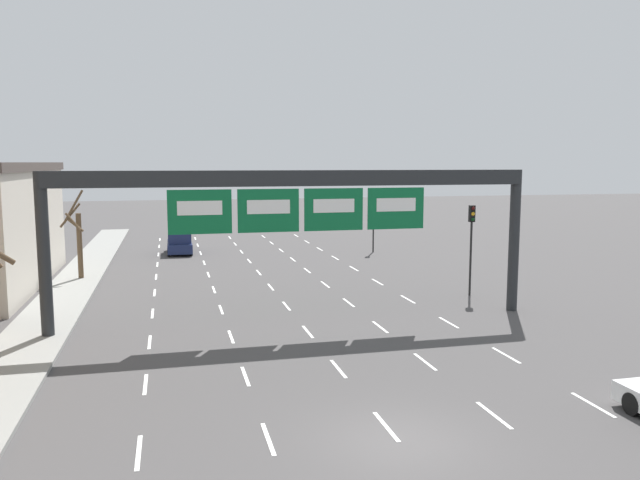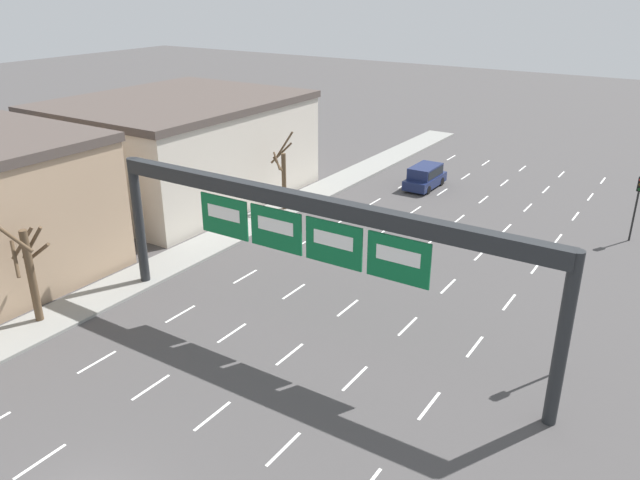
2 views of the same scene
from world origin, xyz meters
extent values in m
cube|color=white|center=(-6.60, 6.00, 0.01)|extent=(0.12, 2.00, 0.01)
cube|color=white|center=(-6.60, 11.00, 0.01)|extent=(0.12, 2.00, 0.01)
cube|color=white|center=(-6.60, 16.00, 0.01)|extent=(0.12, 2.00, 0.01)
cube|color=white|center=(-6.60, 21.00, 0.01)|extent=(0.12, 2.00, 0.01)
cube|color=white|center=(-6.60, 26.00, 0.01)|extent=(0.12, 2.00, 0.01)
cube|color=white|center=(-6.60, 31.00, 0.01)|extent=(0.12, 2.00, 0.01)
cube|color=white|center=(-6.60, 36.00, 0.01)|extent=(0.12, 2.00, 0.01)
cube|color=white|center=(-6.60, 41.00, 0.01)|extent=(0.12, 2.00, 0.01)
cube|color=white|center=(-6.60, 46.00, 0.01)|extent=(0.12, 2.00, 0.01)
cube|color=white|center=(-3.30, 1.00, 0.01)|extent=(0.12, 2.00, 0.01)
cube|color=white|center=(-3.30, 6.00, 0.01)|extent=(0.12, 2.00, 0.01)
cube|color=white|center=(-3.30, 11.00, 0.01)|extent=(0.12, 2.00, 0.01)
cube|color=white|center=(-3.30, 16.00, 0.01)|extent=(0.12, 2.00, 0.01)
cube|color=white|center=(-3.30, 21.00, 0.01)|extent=(0.12, 2.00, 0.01)
cube|color=white|center=(-3.30, 26.00, 0.01)|extent=(0.12, 2.00, 0.01)
cube|color=white|center=(-3.30, 31.00, 0.01)|extent=(0.12, 2.00, 0.01)
cube|color=white|center=(-3.30, 36.00, 0.01)|extent=(0.12, 2.00, 0.01)
cube|color=white|center=(-3.30, 41.00, 0.01)|extent=(0.12, 2.00, 0.01)
cube|color=white|center=(-3.30, 46.00, 0.01)|extent=(0.12, 2.00, 0.01)
cube|color=white|center=(0.00, 6.00, 0.01)|extent=(0.12, 2.00, 0.01)
cube|color=white|center=(0.00, 11.00, 0.01)|extent=(0.12, 2.00, 0.01)
cube|color=white|center=(0.00, 16.00, 0.01)|extent=(0.12, 2.00, 0.01)
cube|color=white|center=(0.00, 21.00, 0.01)|extent=(0.12, 2.00, 0.01)
cube|color=white|center=(0.00, 26.00, 0.01)|extent=(0.12, 2.00, 0.01)
cube|color=white|center=(0.00, 31.00, 0.01)|extent=(0.12, 2.00, 0.01)
cube|color=white|center=(0.00, 36.00, 0.01)|extent=(0.12, 2.00, 0.01)
cube|color=white|center=(0.00, 41.00, 0.01)|extent=(0.12, 2.00, 0.01)
cube|color=white|center=(0.00, 46.00, 0.01)|extent=(0.12, 2.00, 0.01)
cube|color=white|center=(3.30, 6.00, 0.01)|extent=(0.12, 2.00, 0.01)
cube|color=white|center=(3.30, 11.00, 0.01)|extent=(0.12, 2.00, 0.01)
cube|color=white|center=(3.30, 16.00, 0.01)|extent=(0.12, 2.00, 0.01)
cube|color=white|center=(3.30, 21.00, 0.01)|extent=(0.12, 2.00, 0.01)
cube|color=white|center=(3.30, 26.00, 0.01)|extent=(0.12, 2.00, 0.01)
cube|color=white|center=(3.30, 31.00, 0.01)|extent=(0.12, 2.00, 0.01)
cube|color=white|center=(3.30, 36.00, 0.01)|extent=(0.12, 2.00, 0.01)
cube|color=white|center=(3.30, 41.00, 0.01)|extent=(0.12, 2.00, 0.01)
cube|color=white|center=(3.30, 46.00, 0.01)|extent=(0.12, 2.00, 0.01)
cube|color=white|center=(6.60, 11.00, 0.01)|extent=(0.12, 2.00, 0.01)
cube|color=white|center=(6.60, 16.00, 0.01)|extent=(0.12, 2.00, 0.01)
cube|color=white|center=(6.60, 21.00, 0.01)|extent=(0.12, 2.00, 0.01)
cube|color=white|center=(6.60, 26.00, 0.01)|extent=(0.12, 2.00, 0.01)
cube|color=white|center=(6.60, 31.00, 0.01)|extent=(0.12, 2.00, 0.01)
cube|color=white|center=(6.60, 36.00, 0.01)|extent=(0.12, 2.00, 0.01)
cube|color=white|center=(6.60, 41.00, 0.01)|extent=(0.12, 2.00, 0.01)
cube|color=white|center=(6.60, 46.00, 0.01)|extent=(0.12, 2.00, 0.01)
cylinder|color=#232628|center=(-10.70, 12.54, 3.47)|extent=(0.51, 0.51, 6.93)
cylinder|color=#232628|center=(10.70, 12.54, 3.47)|extent=(0.51, 0.51, 6.93)
cube|color=#232628|center=(0.00, 12.54, 6.58)|extent=(21.40, 0.60, 0.70)
cube|color=#0C6033|center=(-4.41, 12.20, 5.19)|extent=(2.69, 0.08, 1.89)
cube|color=white|center=(-4.41, 12.16, 5.36)|extent=(1.88, 0.02, 0.60)
cube|color=#0C6033|center=(-1.47, 12.20, 5.19)|extent=(2.69, 0.08, 1.89)
cube|color=white|center=(-1.47, 12.16, 5.36)|extent=(1.88, 0.02, 0.60)
cube|color=#0C6033|center=(1.47, 12.20, 5.19)|extent=(2.69, 0.08, 1.89)
cube|color=white|center=(1.47, 12.16, 5.36)|extent=(1.88, 0.02, 0.60)
cube|color=#0C6033|center=(4.41, 12.20, 5.19)|extent=(2.69, 0.08, 1.89)
cube|color=white|center=(4.41, 12.16, 5.36)|extent=(1.88, 0.02, 0.60)
cube|color=beige|center=(-20.01, 24.92, 3.39)|extent=(13.81, 16.91, 6.77)
cube|color=#4C423D|center=(-20.01, 24.92, 7.02)|extent=(14.09, 17.25, 0.50)
cube|color=#19234C|center=(-4.93, 36.28, 0.57)|extent=(1.90, 4.38, 0.74)
cube|color=#19234C|center=(-4.93, 36.24, 1.37)|extent=(1.75, 3.07, 0.87)
cube|color=black|center=(-4.93, 36.24, 1.37)|extent=(1.78, 2.82, 0.63)
cylinder|color=black|center=(-5.79, 37.60, 0.33)|extent=(0.22, 0.66, 0.66)
cylinder|color=black|center=(-4.07, 37.60, 0.33)|extent=(0.22, 0.66, 0.66)
cylinder|color=black|center=(-5.79, 34.97, 0.33)|extent=(0.22, 0.66, 0.66)
cylinder|color=black|center=(-4.07, 34.97, 0.33)|extent=(0.22, 0.66, 0.66)
cylinder|color=black|center=(10.41, 33.26, 1.63)|extent=(0.12, 0.12, 3.26)
cube|color=black|center=(10.41, 33.26, 3.71)|extent=(0.30, 0.24, 0.90)
sphere|color=#412F0C|center=(10.41, 33.13, 3.71)|extent=(0.20, 0.20, 0.20)
sphere|color=#0E3515|center=(10.41, 33.13, 3.41)|extent=(0.20, 0.20, 0.20)
cylinder|color=black|center=(10.27, 16.15, 2.03)|extent=(0.12, 0.12, 4.07)
cube|color=black|center=(10.27, 16.15, 4.52)|extent=(0.30, 0.24, 0.90)
sphere|color=#3D0E0C|center=(10.27, 16.02, 4.82)|extent=(0.20, 0.20, 0.20)
sphere|color=gold|center=(10.27, 16.02, 4.52)|extent=(0.20, 0.20, 0.20)
sphere|color=#0E3515|center=(10.27, 16.02, 4.22)|extent=(0.20, 0.20, 0.20)
cylinder|color=brown|center=(-11.68, 6.78, 2.45)|extent=(0.37, 0.37, 4.60)
cylinder|color=brown|center=(-11.92, 7.27, 3.91)|extent=(1.18, 0.71, 1.67)
cylinder|color=brown|center=(-11.93, 6.32, 3.43)|extent=(1.12, 0.72, 1.52)
cylinder|color=brown|center=(-11.76, 7.45, 3.45)|extent=(1.47, 0.35, 1.10)
cylinder|color=brown|center=(-11.28, 5.92, 4.88)|extent=(1.88, 0.98, 1.58)
cylinder|color=brown|center=(-12.17, 6.93, 3.93)|extent=(0.51, 1.17, 1.40)
cylinder|color=brown|center=(-11.10, 25.93, 2.16)|extent=(0.31, 0.31, 4.03)
cylinder|color=brown|center=(-11.44, 26.46, 4.55)|extent=(1.23, 0.86, 2.05)
cylinder|color=brown|center=(-11.25, 25.47, 3.51)|extent=(1.05, 0.47, 0.86)
cylinder|color=brown|center=(-11.64, 26.44, 4.02)|extent=(1.17, 1.25, 1.44)
cylinder|color=brown|center=(-11.35, 25.51, 3.70)|extent=(1.01, 0.69, 1.08)
camera|label=1|loc=(-5.68, -14.59, 7.27)|focal=35.00mm
camera|label=2|loc=(13.78, -7.82, 15.11)|focal=35.00mm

